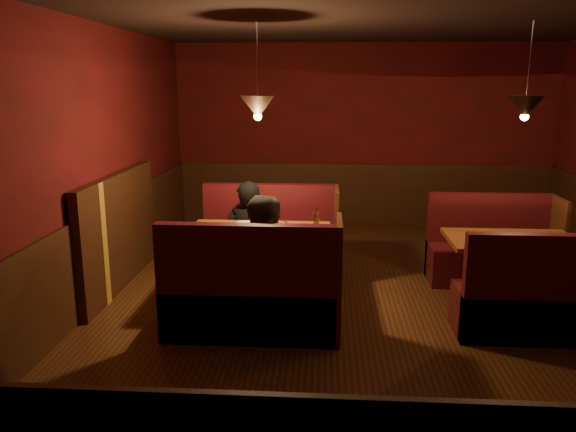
# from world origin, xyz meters

# --- Properties ---
(room) EXTENTS (6.02, 7.02, 2.92)m
(room) POSITION_xyz_m (-0.28, 0.04, 1.05)
(room) COLOR #3E220D
(room) RESTS_ON ground
(main_table) EXTENTS (1.47, 0.89, 1.03)m
(main_table) POSITION_xyz_m (-1.26, -0.01, 0.61)
(main_table) COLOR brown
(main_table) RESTS_ON ground
(main_bench_far) EXTENTS (1.62, 0.58, 1.11)m
(main_bench_far) POSITION_xyz_m (-1.24, 0.83, 0.35)
(main_bench_far) COLOR #470C14
(main_bench_far) RESTS_ON ground
(main_bench_near) EXTENTS (1.62, 0.58, 1.11)m
(main_bench_near) POSITION_xyz_m (-1.24, -0.85, 0.35)
(main_bench_near) COLOR #470C14
(main_bench_near) RESTS_ON ground
(second_table) EXTENTS (1.30, 0.83, 0.73)m
(second_table) POSITION_xyz_m (1.32, 0.07, 0.54)
(second_table) COLOR brown
(second_table) RESTS_ON ground
(second_bench_far) EXTENTS (1.43, 0.54, 1.02)m
(second_bench_far) POSITION_xyz_m (1.35, 0.84, 0.33)
(second_bench_far) COLOR #470C14
(second_bench_far) RESTS_ON ground
(second_bench_near) EXTENTS (1.43, 0.54, 1.02)m
(second_bench_near) POSITION_xyz_m (1.35, -0.71, 0.33)
(second_bench_near) COLOR #470C14
(second_bench_near) RESTS_ON ground
(diner_a) EXTENTS (0.58, 0.39, 1.56)m
(diner_a) POSITION_xyz_m (-1.47, 0.62, 0.78)
(diner_a) COLOR black
(diner_a) RESTS_ON ground
(diner_b) EXTENTS (0.89, 0.75, 1.64)m
(diner_b) POSITION_xyz_m (-1.11, -0.69, 0.82)
(diner_b) COLOR #352C27
(diner_b) RESTS_ON ground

